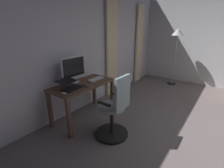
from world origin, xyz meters
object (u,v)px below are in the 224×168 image
(computer_keyboard, at_px, (96,79))
(cell_phone_by_monitor, at_px, (86,86))
(laptop, at_px, (69,86))
(computer_monitor, at_px, (74,68))
(floor_lamp, at_px, (177,37))
(desk, at_px, (83,89))
(office_chair, at_px, (115,110))
(computer_mouse, at_px, (64,93))

(computer_keyboard, relative_size, cell_phone_by_monitor, 2.55)
(computer_keyboard, height_order, laptop, laptop)
(computer_monitor, distance_m, computer_keyboard, 0.50)
(cell_phone_by_monitor, bearing_deg, floor_lamp, -177.57)
(computer_monitor, bearing_deg, desk, 101.01)
(office_chair, distance_m, computer_monitor, 1.16)
(laptop, bearing_deg, cell_phone_by_monitor, 138.23)
(office_chair, bearing_deg, computer_keyboard, 61.26)
(desk, height_order, floor_lamp, floor_lamp)
(computer_keyboard, relative_size, laptop, 0.96)
(computer_keyboard, xyz_separation_m, laptop, (0.65, -0.03, 0.04))
(office_chair, relative_size, floor_lamp, 0.63)
(computer_monitor, xyz_separation_m, floor_lamp, (-3.25, 0.95, 0.46))
(desk, relative_size, office_chair, 1.15)
(laptop, bearing_deg, floor_lamp, 159.51)
(desk, distance_m, computer_monitor, 0.44)
(computer_monitor, bearing_deg, floor_lamp, 163.73)
(computer_monitor, height_order, floor_lamp, floor_lamp)
(desk, height_order, computer_keyboard, computer_keyboard)
(desk, bearing_deg, computer_monitor, -78.99)
(computer_monitor, relative_size, laptop, 1.45)
(office_chair, bearing_deg, desk, 82.13)
(desk, relative_size, computer_keyboard, 3.44)
(computer_keyboard, distance_m, cell_phone_by_monitor, 0.43)
(computer_monitor, distance_m, computer_mouse, 0.67)
(floor_lamp, bearing_deg, computer_keyboard, -14.02)
(laptop, xyz_separation_m, computer_mouse, (0.23, 0.14, -0.04))
(desk, xyz_separation_m, computer_mouse, (0.55, 0.15, 0.13))
(cell_phone_by_monitor, distance_m, floor_lamp, 3.43)
(office_chair, relative_size, computer_keyboard, 2.99)
(computer_keyboard, bearing_deg, laptop, -2.37)
(computer_monitor, xyz_separation_m, cell_phone_by_monitor, (0.04, 0.36, -0.28))
(office_chair, distance_m, computer_keyboard, 0.95)
(office_chair, distance_m, cell_phone_by_monitor, 0.71)
(desk, xyz_separation_m, computer_monitor, (0.04, -0.19, 0.40))
(computer_mouse, height_order, floor_lamp, floor_lamp)
(cell_phone_by_monitor, bearing_deg, computer_mouse, 9.19)
(floor_lamp, bearing_deg, computer_monitor, -16.27)
(computer_monitor, xyz_separation_m, laptop, (0.29, 0.20, -0.23))
(computer_keyboard, relative_size, computer_mouse, 3.67)
(laptop, relative_size, computer_mouse, 3.82)
(laptop, bearing_deg, computer_mouse, 22.43)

